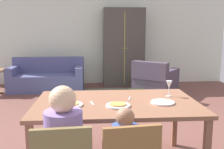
{
  "coord_description": "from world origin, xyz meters",
  "views": [
    {
      "loc": [
        -0.31,
        -3.79,
        1.53
      ],
      "look_at": [
        -0.03,
        0.1,
        0.85
      ],
      "focal_mm": 41.34,
      "sensor_mm": 36.0,
      "label": 1
    }
  ],
  "objects_px": {
    "plate_near_man": "(71,105)",
    "wine_glass": "(169,85)",
    "plate_near_woman": "(163,102)",
    "dining_table": "(116,107)",
    "handbag": "(136,95)",
    "armchair": "(155,82)",
    "couch": "(47,78)",
    "plate_near_child": "(118,106)",
    "armoire": "(123,48)"
  },
  "relations": [
    {
      "from": "plate_near_woman",
      "to": "handbag",
      "type": "distance_m",
      "value": 2.92
    },
    {
      "from": "armoire",
      "to": "plate_near_man",
      "type": "bearing_deg",
      "value": -103.37
    },
    {
      "from": "plate_near_man",
      "to": "armchair",
      "type": "distance_m",
      "value": 3.75
    },
    {
      "from": "dining_table",
      "to": "wine_glass",
      "type": "bearing_deg",
      "value": 15.93
    },
    {
      "from": "plate_near_child",
      "to": "couch",
      "type": "relative_size",
      "value": 0.14
    },
    {
      "from": "plate_near_man",
      "to": "handbag",
      "type": "distance_m",
      "value": 3.15
    },
    {
      "from": "couch",
      "to": "armchair",
      "type": "height_order",
      "value": "same"
    },
    {
      "from": "dining_table",
      "to": "couch",
      "type": "relative_size",
      "value": 0.95
    },
    {
      "from": "couch",
      "to": "handbag",
      "type": "distance_m",
      "value": 2.41
    },
    {
      "from": "plate_near_child",
      "to": "handbag",
      "type": "xyz_separation_m",
      "value": [
        0.68,
        2.92,
        -0.64
      ]
    },
    {
      "from": "handbag",
      "to": "armchair",
      "type": "bearing_deg",
      "value": 41.54
    },
    {
      "from": "plate_near_man",
      "to": "wine_glass",
      "type": "distance_m",
      "value": 1.16
    },
    {
      "from": "plate_near_man",
      "to": "armchair",
      "type": "bearing_deg",
      "value": 63.1
    },
    {
      "from": "couch",
      "to": "dining_table",
      "type": "bearing_deg",
      "value": -69.9
    },
    {
      "from": "handbag",
      "to": "wine_glass",
      "type": "bearing_deg",
      "value": -91.2
    },
    {
      "from": "wine_glass",
      "to": "couch",
      "type": "relative_size",
      "value": 0.1
    },
    {
      "from": "plate_near_child",
      "to": "armoire",
      "type": "bearing_deg",
      "value": 82.7
    },
    {
      "from": "dining_table",
      "to": "armoire",
      "type": "bearing_deg",
      "value": 82.41
    },
    {
      "from": "wine_glass",
      "to": "handbag",
      "type": "height_order",
      "value": "wine_glass"
    },
    {
      "from": "wine_glass",
      "to": "armoire",
      "type": "distance_m",
      "value": 4.16
    },
    {
      "from": "armchair",
      "to": "handbag",
      "type": "height_order",
      "value": "armchair"
    },
    {
      "from": "plate_near_child",
      "to": "armchair",
      "type": "bearing_deg",
      "value": 70.42
    },
    {
      "from": "wine_glass",
      "to": "armchair",
      "type": "height_order",
      "value": "wine_glass"
    },
    {
      "from": "plate_near_man",
      "to": "plate_near_child",
      "type": "xyz_separation_m",
      "value": [
        0.48,
        -0.06,
        0.0
      ]
    },
    {
      "from": "handbag",
      "to": "armoire",
      "type": "bearing_deg",
      "value": 93.77
    },
    {
      "from": "plate_near_man",
      "to": "plate_near_woman",
      "type": "relative_size",
      "value": 1.0
    },
    {
      "from": "wine_glass",
      "to": "armoire",
      "type": "relative_size",
      "value": 0.09
    },
    {
      "from": "plate_near_man",
      "to": "wine_glass",
      "type": "relative_size",
      "value": 1.34
    },
    {
      "from": "couch",
      "to": "armoire",
      "type": "bearing_deg",
      "value": 12.46
    },
    {
      "from": "armchair",
      "to": "handbag",
      "type": "xyz_separation_m",
      "value": [
        -0.52,
        -0.46,
        -0.19
      ]
    },
    {
      "from": "dining_table",
      "to": "wine_glass",
      "type": "distance_m",
      "value": 0.69
    },
    {
      "from": "couch",
      "to": "armchair",
      "type": "bearing_deg",
      "value": -14.94
    },
    {
      "from": "plate_near_man",
      "to": "armoire",
      "type": "relative_size",
      "value": 0.12
    },
    {
      "from": "dining_table",
      "to": "armoire",
      "type": "xyz_separation_m",
      "value": [
        0.58,
        4.34,
        0.36
      ]
    },
    {
      "from": "plate_near_man",
      "to": "wine_glass",
      "type": "height_order",
      "value": "wine_glass"
    },
    {
      "from": "plate_near_man",
      "to": "plate_near_child",
      "type": "relative_size",
      "value": 1.0
    },
    {
      "from": "wine_glass",
      "to": "plate_near_child",
      "type": "bearing_deg",
      "value": -150.28
    },
    {
      "from": "handbag",
      "to": "plate_near_man",
      "type": "bearing_deg",
      "value": -112.19
    },
    {
      "from": "plate_near_woman",
      "to": "dining_table",
      "type": "bearing_deg",
      "value": 168.27
    },
    {
      "from": "plate_near_woman",
      "to": "couch",
      "type": "relative_size",
      "value": 0.14
    },
    {
      "from": "dining_table",
      "to": "couch",
      "type": "distance_m",
      "value": 4.17
    },
    {
      "from": "handbag",
      "to": "plate_near_child",
      "type": "bearing_deg",
      "value": -103.19
    },
    {
      "from": "plate_near_man",
      "to": "armchair",
      "type": "height_order",
      "value": "armchair"
    },
    {
      "from": "dining_table",
      "to": "handbag",
      "type": "distance_m",
      "value": 2.88
    },
    {
      "from": "wine_glass",
      "to": "armoire",
      "type": "height_order",
      "value": "armoire"
    },
    {
      "from": "wine_glass",
      "to": "dining_table",
      "type": "bearing_deg",
      "value": -164.07
    },
    {
      "from": "plate_near_child",
      "to": "armchair",
      "type": "height_order",
      "value": "armchair"
    },
    {
      "from": "wine_glass",
      "to": "plate_near_man",
      "type": "bearing_deg",
      "value": -164.91
    },
    {
      "from": "plate_near_man",
      "to": "armoire",
      "type": "bearing_deg",
      "value": 76.63
    },
    {
      "from": "armoire",
      "to": "handbag",
      "type": "bearing_deg",
      "value": -86.23
    }
  ]
}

